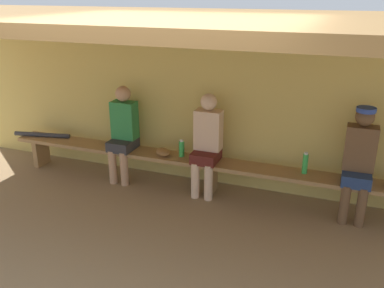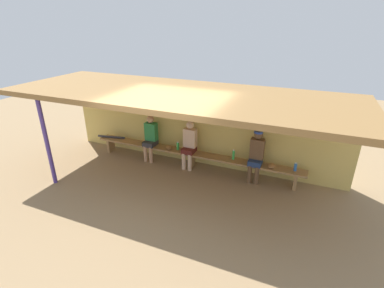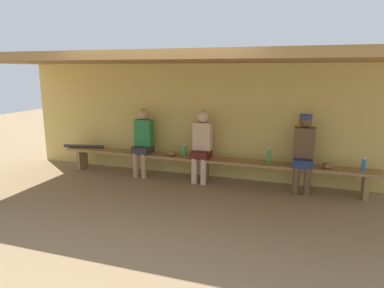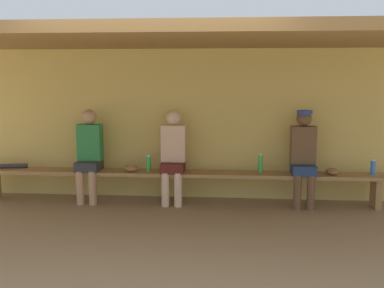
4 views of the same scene
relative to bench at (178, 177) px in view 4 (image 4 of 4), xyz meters
The scene contains 12 objects.
ground_plane 1.60m from the bench, 90.00° to the right, with size 24.00×24.00×0.00m, color #937754.
back_wall 0.84m from the bench, 90.00° to the left, with size 8.00×0.20×2.20m, color #D8BC60.
dugout_roof 2.06m from the bench, 90.00° to the right, with size 8.00×2.80×0.12m, color olive.
bench is the anchor object (origin of this frame).
player_shirtless_tan 1.33m from the bench, behind, with size 0.34×0.42×1.34m.
player_leftmost 0.35m from the bench, behind, with size 0.34×0.42×1.34m.
player_with_sunglasses 1.78m from the bench, ahead, with size 0.34×0.42×1.34m.
water_bottle_green 0.47m from the bench, behind, with size 0.07×0.07×0.23m.
water_bottle_blue 1.18m from the bench, ahead, with size 0.06×0.06×0.27m.
water_bottle_orange 2.70m from the bench, ahead, with size 0.07×0.07×0.22m.
baseball_glove_tan 0.69m from the bench, behind, with size 0.24×0.17×0.09m, color olive.
baseball_glove_worn 2.15m from the bench, ahead, with size 0.24×0.17×0.09m, color olive.
Camera 4 is at (0.74, -4.88, 1.82)m, focal length 43.38 mm.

